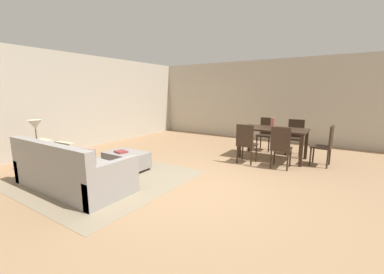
{
  "coord_description": "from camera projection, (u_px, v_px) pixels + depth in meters",
  "views": [
    {
      "loc": [
        2.08,
        -3.41,
        1.65
      ],
      "look_at": [
        -1.09,
        1.51,
        0.55
      ],
      "focal_mm": 22.72,
      "sensor_mm": 36.0,
      "label": 1
    }
  ],
  "objects": [
    {
      "name": "ground_plane",
      "position": [
        198.0,
        188.0,
        4.23
      ],
      "size": [
        10.8,
        10.8,
        0.0
      ],
      "primitive_type": "plane",
      "color": "#9E7A56"
    },
    {
      "name": "wall_back",
      "position": [
        276.0,
        101.0,
        8.11
      ],
      "size": [
        9.0,
        0.12,
        2.7
      ],
      "primitive_type": "cube",
      "color": "#BCB2A0",
      "rests_on": "ground_plane"
    },
    {
      "name": "wall_left",
      "position": [
        70.0,
        102.0,
        6.79
      ],
      "size": [
        0.12,
        11.0,
        2.7
      ],
      "primitive_type": "cube",
      "color": "#BCB2A0",
      "rests_on": "ground_plane"
    },
    {
      "name": "area_rug",
      "position": [
        104.0,
        177.0,
        4.74
      ],
      "size": [
        3.0,
        2.8,
        0.01
      ],
      "primitive_type": "cube",
      "color": "gray",
      "rests_on": "ground_plane"
    },
    {
      "name": "couch",
      "position": [
        71.0,
        172.0,
        4.18
      ],
      "size": [
        2.2,
        0.95,
        0.86
      ],
      "color": "gray",
      "rests_on": "ground_plane"
    },
    {
      "name": "ottoman_table",
      "position": [
        127.0,
        160.0,
        5.16
      ],
      "size": [
        0.9,
        0.59,
        0.39
      ],
      "color": "gray",
      "rests_on": "ground_plane"
    },
    {
      "name": "side_table",
      "position": [
        38.0,
        151.0,
        5.02
      ],
      "size": [
        0.4,
        0.4,
        0.56
      ],
      "color": "brown",
      "rests_on": "ground_plane"
    },
    {
      "name": "table_lamp",
      "position": [
        35.0,
        126.0,
        4.92
      ],
      "size": [
        0.26,
        0.26,
        0.52
      ],
      "color": "brown",
      "rests_on": "side_table"
    },
    {
      "name": "dining_table",
      "position": [
        273.0,
        132.0,
        6.0
      ],
      "size": [
        1.56,
        0.85,
        0.76
      ],
      "color": "#332319",
      "rests_on": "ground_plane"
    },
    {
      "name": "dining_chair_near_left",
      "position": [
        246.0,
        141.0,
        5.58
      ],
      "size": [
        0.41,
        0.41,
        0.92
      ],
      "color": "#332319",
      "rests_on": "ground_plane"
    },
    {
      "name": "dining_chair_near_right",
      "position": [
        281.0,
        145.0,
        5.19
      ],
      "size": [
        0.41,
        0.41,
        0.92
      ],
      "color": "#332319",
      "rests_on": "ground_plane"
    },
    {
      "name": "dining_chair_far_left",
      "position": [
        266.0,
        132.0,
        6.91
      ],
      "size": [
        0.41,
        0.41,
        0.92
      ],
      "color": "#332319",
      "rests_on": "ground_plane"
    },
    {
      "name": "dining_chair_far_right",
      "position": [
        295.0,
        135.0,
        6.46
      ],
      "size": [
        0.41,
        0.41,
        0.92
      ],
      "color": "#332319",
      "rests_on": "ground_plane"
    },
    {
      "name": "dining_chair_head_east",
      "position": [
        326.0,
        143.0,
        5.38
      ],
      "size": [
        0.43,
        0.43,
        0.92
      ],
      "color": "#332319",
      "rests_on": "ground_plane"
    },
    {
      "name": "vase_centerpiece",
      "position": [
        273.0,
        123.0,
        5.99
      ],
      "size": [
        0.11,
        0.11,
        0.26
      ],
      "primitive_type": "cylinder",
      "color": "#B26659",
      "rests_on": "dining_table"
    },
    {
      "name": "book_on_ottoman",
      "position": [
        121.0,
        152.0,
        5.11
      ],
      "size": [
        0.3,
        0.25,
        0.03
      ],
      "primitive_type": "cube",
      "rotation": [
        0.0,
        0.0,
        -0.22
      ],
      "color": "maroon",
      "rests_on": "ottoman_table"
    }
  ]
}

